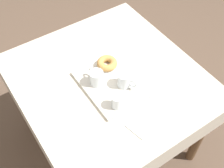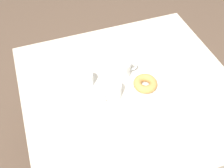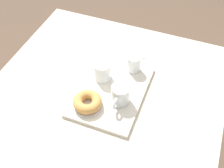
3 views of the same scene
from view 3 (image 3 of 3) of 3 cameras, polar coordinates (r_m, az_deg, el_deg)
name	(u,v)px [view 3 (image 3 of 3)]	position (r m, az deg, el deg)	size (l,w,h in m)	color
dining_table	(102,114)	(1.31, -2.14, -6.14)	(1.11, 1.04, 0.75)	beige
serving_tray	(111,91)	(1.24, -0.13, -1.42)	(0.40, 0.29, 0.02)	silver
tea_mug_left	(120,95)	(1.16, 1.73, -2.26)	(0.12, 0.08, 0.09)	white
tea_mug_right	(102,71)	(1.26, -1.98, 2.68)	(0.12, 0.08, 0.09)	white
water_glass_near	(134,64)	(1.30, 4.52, 4.07)	(0.06, 0.06, 0.08)	white
donut_plate_left	(88,105)	(1.18, -4.99, -4.37)	(0.13, 0.13, 0.01)	silver
sugar_donut_left	(87,102)	(1.16, -5.07, -3.64)	(0.12, 0.12, 0.04)	tan
paper_napkin	(137,49)	(1.45, 5.25, 7.08)	(0.12, 0.10, 0.01)	white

